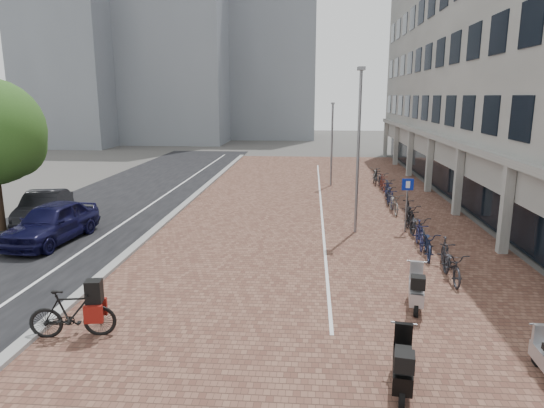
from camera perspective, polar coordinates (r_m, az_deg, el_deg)
The scene contains 17 objects.
ground at distance 15.27m, azimuth -1.82°, elevation -9.69°, with size 140.00×140.00×0.00m, color #474442.
plaza_brick at distance 26.68m, azimuth 5.32°, elevation 0.02°, with size 14.50×42.00×0.04m, color brown.
street_asphalt at distance 28.71m, azimuth -17.21°, elevation 0.39°, with size 8.00×50.00×0.03m, color black.
curb at distance 27.49m, azimuth -9.64°, elevation 0.40°, with size 0.35×42.00×0.14m, color gray.
lane_line at distance 28.02m, azimuth -13.41°, elevation 0.36°, with size 0.12×44.00×0.00m, color white.
parking_line at distance 26.68m, azimuth 5.75°, elevation 0.06°, with size 0.10×30.00×0.00m, color white.
office_building at distance 32.23m, azimuth 26.30°, elevation 16.06°, with size 8.40×40.00×15.00m.
bg_towers at distance 65.48m, azimuth -10.14°, elevation 19.56°, with size 33.00×23.00×32.00m.
car_navy at distance 21.43m, azimuth -24.41°, elevation -1.99°, with size 1.92×4.77×1.62m, color black.
car_dark at distance 24.83m, azimuth -25.16°, elevation -0.37°, with size 1.56×4.46×1.47m, color black.
hero_bike at distance 13.01m, azimuth -22.34°, elevation -11.69°, with size 2.13×0.94×1.46m.
scooter_front at distance 14.22m, azimuth 16.55°, elevation -9.38°, with size 0.54×1.73×1.19m, color #A7A6AB, non-canonical shape.
scooter_mid at distance 10.50m, azimuth 15.06°, elevation -17.52°, with size 0.54×1.72×1.19m, color black, non-canonical shape.
parking_sign at distance 21.51m, azimuth 15.53°, elevation 0.81°, with size 0.49×0.10×2.36m.
lamp_near at distance 20.71m, azimuth 10.05°, elevation 5.85°, with size 0.12×0.12×6.85m, color slate.
lamp_far at distance 31.76m, azimuth 7.01°, elevation 6.83°, with size 0.12×0.12×5.31m, color slate.
bike_row at distance 25.20m, azimuth 14.59°, elevation 0.10°, with size 1.22×20.42×1.05m.
Camera 1 is at (1.60, -14.04, 5.78)m, focal length 32.14 mm.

